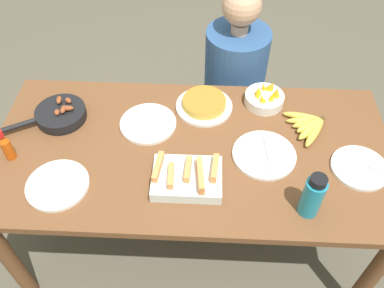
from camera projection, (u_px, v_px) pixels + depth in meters
The scene contains 14 objects.
ground_plane at pixel (192, 234), 2.31m from camera, with size 14.00×14.00×0.00m, color #565142.
dining_table at pixel (192, 163), 1.82m from camera, with size 1.73×0.84×0.75m.
banana_bunch at pixel (309, 125), 1.82m from camera, with size 0.20×0.23×0.04m.
melon_tray at pixel (187, 177), 1.61m from camera, with size 0.28×0.20×0.10m.
skillet at pixel (60, 114), 1.85m from camera, with size 0.36×0.26×0.08m.
frittata_plate_center at pixel (204, 104), 1.90m from camera, with size 0.27×0.27×0.05m.
empty_plate_near_front at pixel (58, 185), 1.61m from camera, with size 0.25×0.25×0.02m.
empty_plate_far_left at pixel (148, 124), 1.84m from camera, with size 0.26×0.26×0.02m.
empty_plate_far_right at pixel (360, 168), 1.67m from camera, with size 0.23×0.23×0.02m.
empty_plate_mid_edge at pixel (264, 155), 1.72m from camera, with size 0.27×0.27×0.02m.
fruit_bowl_mango at pixel (265, 98), 1.92m from camera, with size 0.18×0.18×0.10m.
water_bottle at pixel (313, 196), 1.47m from camera, with size 0.08×0.08×0.20m.
hot_sauce_bottle at pixel (6, 146), 1.67m from camera, with size 0.04×0.04×0.16m.
person_figure at pixel (233, 97), 2.37m from camera, with size 0.37×0.37×1.15m.
Camera 1 is at (0.05, -1.14, 2.07)m, focal length 38.00 mm.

